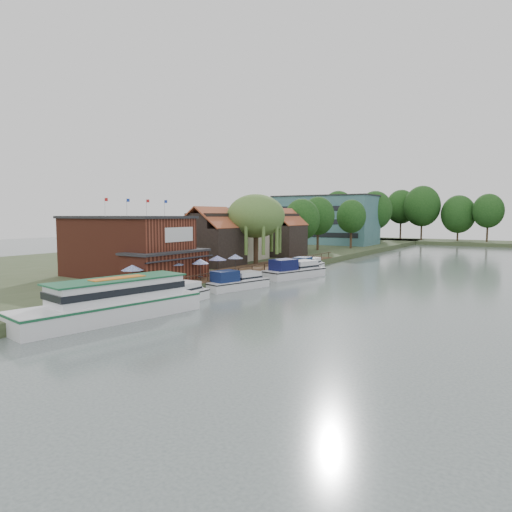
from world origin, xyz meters
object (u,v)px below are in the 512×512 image
Objects in this scene: umbrella_2 at (200,269)px; swan at (164,312)px; cruiser_1 at (237,279)px; tour_boat at (110,299)px; cottage_b at (234,234)px; umbrella_3 at (217,265)px; umbrella_0 at (132,277)px; umbrella_1 at (174,271)px; cruiser_0 at (174,292)px; umbrella_4 at (235,264)px; cottage_c at (281,232)px; cottage_a at (211,236)px; hotel_block at (325,220)px; cruiser_2 at (294,268)px; willow at (256,229)px; cruiser_3 at (307,264)px; pub at (138,247)px.

swan is (5.56, -11.54, -2.07)m from umbrella_2.
cruiser_1 is 0.60× the size of tour_boat.
cottage_b reaches higher than tour_boat.
umbrella_3 reaches higher than cruiser_1.
umbrella_0 is 1.00× the size of umbrella_1.
cruiser_0 is 0.60× the size of tour_boat.
umbrella_4 is 0.26× the size of cruiser_0.
cottage_c is 31.23m from cruiser_1.
umbrella_4 is at bearing -54.27° from cottage_b.
cruiser_1 is (4.75, 5.18, -1.19)m from umbrella_1.
cottage_a is at bearing 107.66° from umbrella_0.
tour_boat is 4.64m from swan.
cottage_c is 0.92× the size of cruiser_0.
cruiser_1 is (18.59, -66.09, -6.05)m from hotel_block.
umbrella_1 is (9.84, -25.27, -2.96)m from cottage_b.
willow is at bearing 173.79° from cruiser_2.
cruiser_1 is at bearing -92.18° from cruiser_3.
cruiser_2 is at bearing 7.24° from cottage_a.
hotel_block is at bearing 103.87° from umbrella_4.
umbrella_2 is at bearing -78.53° from umbrella_3.
umbrella_4 is (7.21, 9.41, -2.36)m from pub.
cruiser_1 is at bearing 100.61° from tour_boat.
umbrella_2 is 1.00× the size of umbrella_3.
cruiser_0 is 1.00× the size of cruiser_1.
cottage_b reaches higher than umbrella_1.
cottage_a is 19.55× the size of swan.
cruiser_1 is 14.39m from swan.
tour_boat reaches higher than swan.
cottage_c is (8.00, -37.00, -1.90)m from hotel_block.
pub is at bearing 177.38° from umbrella_1.
cruiser_2 is at bearing 62.62° from umbrella_3.
umbrella_1 is 7.13m from cruiser_1.
cottage_b is 1.13× the size of cottage_c.
umbrella_4 is 19.64m from swan.
cruiser_3 is (-0.43, 29.34, 0.01)m from cruiser_0.
cruiser_3 is (4.19, 24.31, -1.18)m from umbrella_1.
hotel_block is 10.69× the size of umbrella_0.
umbrella_3 is (6.56, 6.58, -2.36)m from pub.
hotel_block reaches higher than umbrella_0.
cottage_c is 21.35m from cruiser_2.
cottage_b is at bearing 111.27° from umbrella_1.
cottage_b is 1.04× the size of cruiser_0.
cottage_b is (-4.00, 25.00, 0.60)m from pub.
cruiser_1 is at bearing 39.75° from umbrella_2.
umbrella_3 reaches higher than tour_boat.
tour_boat is at bearing -77.13° from cottage_c.
umbrella_4 is (1.51, 15.48, 0.00)m from umbrella_0.
tour_boat is (4.91, -12.78, -0.61)m from umbrella_1.
swan is (7.15, -8.99, -2.07)m from umbrella_1.
umbrella_2 reaches higher than tour_boat.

